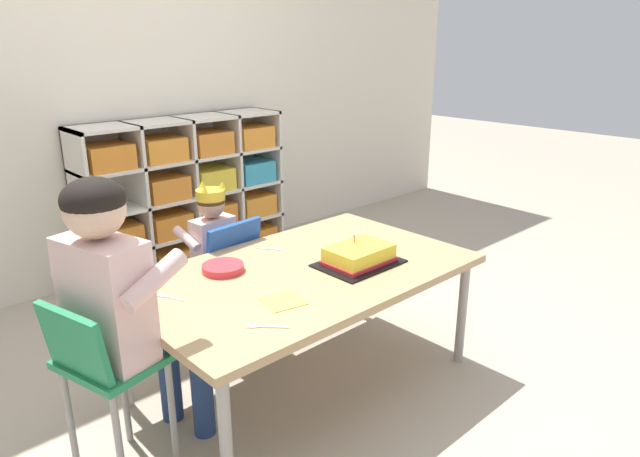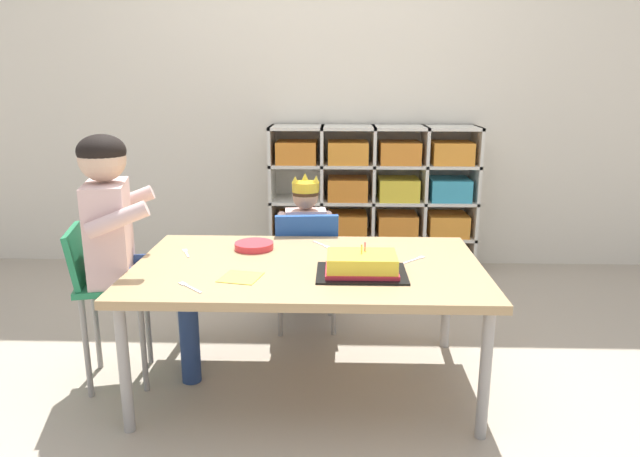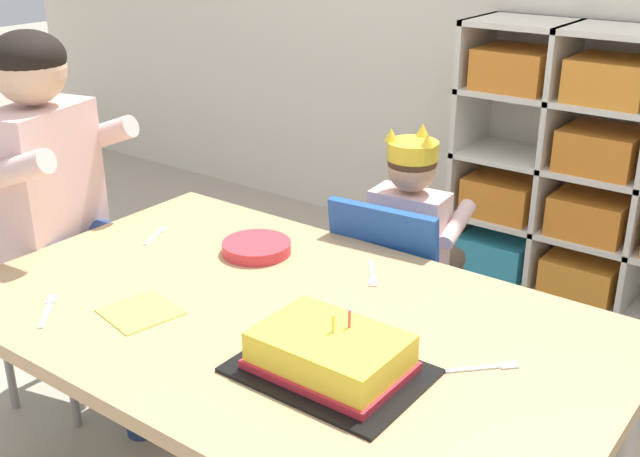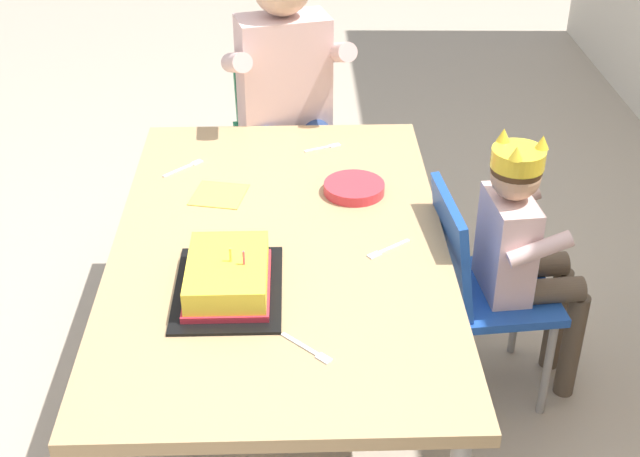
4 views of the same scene
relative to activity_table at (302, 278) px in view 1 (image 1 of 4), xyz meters
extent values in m
plane|color=tan|center=(0.00, 0.00, -0.51)|extent=(16.00, 16.00, 0.00)
cube|color=beige|center=(0.00, 1.78, 0.89)|extent=(6.47, 0.10, 2.79)
cube|color=silver|center=(0.36, 1.71, -0.01)|extent=(1.38, 0.01, 0.99)
cube|color=silver|center=(-0.32, 1.56, -0.01)|extent=(0.02, 0.32, 0.99)
cube|color=silver|center=(0.02, 1.56, -0.01)|extent=(0.02, 0.32, 0.99)
cube|color=silver|center=(0.36, 1.56, -0.01)|extent=(0.02, 0.32, 0.99)
cube|color=silver|center=(0.70, 1.56, -0.01)|extent=(0.02, 0.32, 0.99)
cube|color=silver|center=(1.04, 1.56, -0.01)|extent=(0.02, 0.32, 0.99)
cube|color=silver|center=(0.36, 1.56, -0.50)|extent=(1.38, 0.32, 0.02)
cube|color=silver|center=(0.36, 1.56, -0.25)|extent=(1.38, 0.32, 0.02)
cube|color=silver|center=(0.36, 1.56, -0.01)|extent=(1.38, 0.32, 0.02)
cube|color=silver|center=(0.36, 1.56, 0.23)|extent=(1.38, 0.32, 0.02)
cube|color=silver|center=(0.36, 1.56, 0.48)|extent=(1.38, 0.32, 0.02)
cube|color=teal|center=(-0.15, 1.54, -0.41)|extent=(0.26, 0.26, 0.15)
cube|color=orange|center=(0.19, 1.54, -0.41)|extent=(0.26, 0.26, 0.15)
cube|color=orange|center=(0.87, 1.54, -0.41)|extent=(0.26, 0.26, 0.15)
cube|color=orange|center=(-0.15, 1.54, -0.17)|extent=(0.26, 0.26, 0.15)
cube|color=orange|center=(0.19, 1.54, -0.17)|extent=(0.26, 0.26, 0.15)
cube|color=orange|center=(0.53, 1.54, -0.17)|extent=(0.26, 0.26, 0.15)
cube|color=orange|center=(0.87, 1.54, -0.17)|extent=(0.26, 0.26, 0.15)
cube|color=orange|center=(0.19, 1.54, 0.07)|extent=(0.26, 0.26, 0.15)
cube|color=yellow|center=(0.53, 1.54, 0.07)|extent=(0.26, 0.26, 0.15)
cube|color=teal|center=(0.87, 1.54, 0.07)|extent=(0.26, 0.26, 0.15)
cube|color=orange|center=(-0.15, 1.54, 0.32)|extent=(0.26, 0.26, 0.15)
cube|color=orange|center=(0.19, 1.54, 0.32)|extent=(0.26, 0.26, 0.15)
cube|color=orange|center=(0.53, 1.54, 0.32)|extent=(0.26, 0.26, 0.15)
cube|color=orange|center=(0.87, 1.54, 0.32)|extent=(0.26, 0.26, 0.15)
cube|color=tan|center=(0.00, 0.00, 0.02)|extent=(1.44, 0.87, 0.03)
cylinder|color=#9E9993|center=(-0.66, -0.38, -0.25)|extent=(0.04, 0.04, 0.51)
cylinder|color=#9E9993|center=(0.66, -0.38, -0.25)|extent=(0.04, 0.04, 0.51)
cylinder|color=#9E9993|center=(-0.66, 0.38, -0.25)|extent=(0.04, 0.04, 0.51)
cylinder|color=#9E9993|center=(0.66, 0.38, -0.25)|extent=(0.04, 0.04, 0.51)
cube|color=#1E4CA8|center=(-0.04, 0.61, -0.17)|extent=(0.36, 0.34, 0.03)
cube|color=#1E4CA8|center=(-0.03, 0.46, -0.01)|extent=(0.31, 0.09, 0.30)
cylinder|color=gray|center=(0.08, 0.74, -0.34)|extent=(0.02, 0.02, 0.33)
cylinder|color=gray|center=(-0.19, 0.72, -0.34)|extent=(0.02, 0.02, 0.33)
cylinder|color=gray|center=(0.11, 0.50, -0.34)|extent=(0.02, 0.02, 0.33)
cylinder|color=gray|center=(-0.17, 0.47, -0.34)|extent=(0.02, 0.02, 0.33)
cube|color=beige|center=(-0.04, 0.62, -0.01)|extent=(0.22, 0.13, 0.29)
sphere|color=tan|center=(-0.04, 0.62, 0.20)|extent=(0.13, 0.13, 0.13)
ellipsoid|color=#472D19|center=(-0.04, 0.62, 0.22)|extent=(0.14, 0.14, 0.10)
cylinder|color=yellow|center=(-0.04, 0.62, 0.25)|extent=(0.14, 0.14, 0.05)
cone|color=yellow|center=(-0.05, 0.68, 0.29)|extent=(0.04, 0.04, 0.04)
cone|color=yellow|center=(0.01, 0.59, 0.29)|extent=(0.04, 0.04, 0.04)
cone|color=yellow|center=(-0.09, 0.58, 0.29)|extent=(0.04, 0.04, 0.04)
cylinder|color=brown|center=(0.01, 0.73, -0.13)|extent=(0.09, 0.22, 0.07)
cylinder|color=brown|center=(-0.12, 0.72, -0.13)|extent=(0.09, 0.22, 0.07)
cylinder|color=brown|center=(0.00, 0.83, -0.33)|extent=(0.06, 0.06, 0.35)
cylinder|color=brown|center=(-0.13, 0.82, -0.33)|extent=(0.06, 0.06, 0.35)
cylinder|color=beige|center=(0.08, 0.67, 0.05)|extent=(0.06, 0.18, 0.10)
cylinder|color=beige|center=(-0.17, 0.65, 0.05)|extent=(0.06, 0.18, 0.10)
cube|color=#238451|center=(-0.83, 0.01, -0.05)|extent=(0.35, 0.38, 0.03)
cube|color=#238451|center=(-0.96, -0.02, 0.07)|extent=(0.12, 0.30, 0.23)
cylinder|color=gray|center=(-0.69, -0.09, -0.29)|extent=(0.02, 0.02, 0.44)
cylinder|color=gray|center=(-0.75, 0.16, -0.29)|extent=(0.02, 0.02, 0.44)
cylinder|color=gray|center=(-0.91, -0.14, -0.29)|extent=(0.02, 0.02, 0.44)
cylinder|color=gray|center=(-0.97, 0.11, -0.29)|extent=(0.02, 0.02, 0.44)
cube|color=beige|center=(-0.83, 0.01, 0.17)|extent=(0.23, 0.33, 0.42)
sphere|color=#DBB293|center=(-0.83, 0.01, 0.48)|extent=(0.19, 0.19, 0.19)
ellipsoid|color=black|center=(-0.83, 0.01, 0.50)|extent=(0.19, 0.19, 0.14)
cylinder|color=navy|center=(-0.66, -0.04, -0.01)|extent=(0.32, 0.17, 0.10)
cylinder|color=navy|center=(-0.71, 0.13, -0.01)|extent=(0.32, 0.17, 0.10)
cylinder|color=navy|center=(-0.52, 0.00, -0.28)|extent=(0.08, 0.08, 0.46)
cylinder|color=navy|center=(-0.56, 0.17, -0.28)|extent=(0.08, 0.08, 0.46)
cylinder|color=beige|center=(-0.73, -0.14, 0.26)|extent=(0.26, 0.12, 0.14)
cylinder|color=beige|center=(-0.81, 0.19, 0.26)|extent=(0.26, 0.12, 0.14)
cube|color=black|center=(0.22, -0.12, 0.04)|extent=(0.35, 0.26, 0.01)
cube|color=yellow|center=(0.22, -0.12, 0.09)|extent=(0.27, 0.19, 0.08)
cube|color=red|center=(0.22, -0.12, 0.06)|extent=(0.28, 0.20, 0.02)
cylinder|color=#EFCC4C|center=(0.22, -0.11, 0.14)|extent=(0.01, 0.01, 0.04)
cylinder|color=#E54C66|center=(0.23, -0.08, 0.14)|extent=(0.01, 0.01, 0.04)
cylinder|color=#DB333D|center=(-0.25, 0.21, 0.05)|extent=(0.18, 0.18, 0.03)
cube|color=#F4DB4C|center=(-0.25, -0.18, 0.04)|extent=(0.17, 0.17, 0.00)
cube|color=white|center=(0.43, 0.05, 0.04)|extent=(0.08, 0.08, 0.00)
cube|color=white|center=(0.48, 0.10, 0.04)|extent=(0.04, 0.04, 0.00)
cube|color=white|center=(-0.54, 0.11, 0.04)|extent=(0.04, 0.08, 0.00)
cube|color=white|center=(-0.56, 0.17, 0.04)|extent=(0.03, 0.04, 0.00)
cube|color=white|center=(0.04, 0.30, 0.04)|extent=(0.07, 0.09, 0.00)
cube|color=white|center=(0.08, 0.24, 0.04)|extent=(0.04, 0.04, 0.00)
cube|color=white|center=(-0.40, -0.31, 0.04)|extent=(0.08, 0.08, 0.00)
cube|color=white|center=(-0.46, -0.26, 0.04)|extent=(0.04, 0.04, 0.00)
camera|label=1|loc=(-1.45, -1.67, 0.97)|focal=31.85mm
camera|label=2|loc=(0.12, -2.27, 0.78)|focal=32.22mm
camera|label=3|loc=(0.95, -1.14, 0.86)|focal=43.46mm
camera|label=4|loc=(1.94, 0.05, 1.27)|focal=48.89mm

